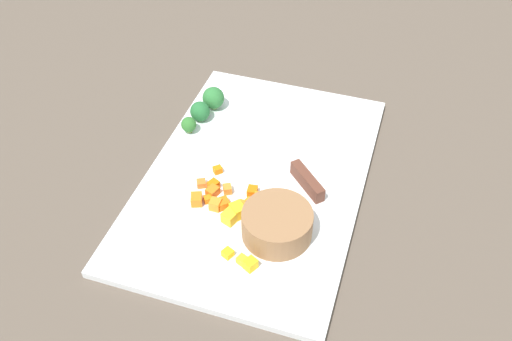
# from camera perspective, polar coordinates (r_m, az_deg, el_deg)

# --- Properties ---
(ground_plane) EXTENTS (4.00, 4.00, 0.00)m
(ground_plane) POSITION_cam_1_polar(r_m,az_deg,el_deg) (0.90, 0.00, -1.00)
(ground_plane) COLOR brown
(cutting_board) EXTENTS (0.50, 0.34, 0.01)m
(cutting_board) POSITION_cam_1_polar(r_m,az_deg,el_deg) (0.90, 0.00, -0.73)
(cutting_board) COLOR white
(cutting_board) RESTS_ON ground_plane
(prep_bowl) EXTENTS (0.10, 0.10, 0.04)m
(prep_bowl) POSITION_cam_1_polar(r_m,az_deg,el_deg) (0.80, 2.15, -5.45)
(prep_bowl) COLOR #8F6440
(prep_bowl) RESTS_ON cutting_board
(chef_knife) EXTENTS (0.27, 0.27, 0.02)m
(chef_knife) POSITION_cam_1_polar(r_m,az_deg,el_deg) (0.91, 3.15, 1.52)
(chef_knife) COLOR silver
(chef_knife) RESTS_ON cutting_board
(carrot_dice_0) EXTENTS (0.02, 0.02, 0.01)m
(carrot_dice_0) POSITION_cam_1_polar(r_m,az_deg,el_deg) (0.86, -4.43, -2.15)
(carrot_dice_0) COLOR orange
(carrot_dice_0) RESTS_ON cutting_board
(carrot_dice_1) EXTENTS (0.01, 0.01, 0.01)m
(carrot_dice_1) POSITION_cam_1_polar(r_m,az_deg,el_deg) (0.85, -0.67, -3.17)
(carrot_dice_1) COLOR orange
(carrot_dice_1) RESTS_ON cutting_board
(carrot_dice_2) EXTENTS (0.02, 0.02, 0.02)m
(carrot_dice_2) POSITION_cam_1_polar(r_m,az_deg,el_deg) (0.84, -4.15, -3.46)
(carrot_dice_2) COLOR orange
(carrot_dice_2) RESTS_ON cutting_board
(carrot_dice_3) EXTENTS (0.02, 0.02, 0.01)m
(carrot_dice_3) POSITION_cam_1_polar(r_m,az_deg,el_deg) (0.85, -4.92, -2.93)
(carrot_dice_3) COLOR orange
(carrot_dice_3) RESTS_ON cutting_board
(carrot_dice_4) EXTENTS (0.02, 0.02, 0.01)m
(carrot_dice_4) POSITION_cam_1_polar(r_m,az_deg,el_deg) (0.84, -3.39, -3.36)
(carrot_dice_4) COLOR orange
(carrot_dice_4) RESTS_ON cutting_board
(carrot_dice_5) EXTENTS (0.02, 0.02, 0.01)m
(carrot_dice_5) POSITION_cam_1_polar(r_m,az_deg,el_deg) (0.87, -4.34, -1.49)
(carrot_dice_5) COLOR orange
(carrot_dice_5) RESTS_ON cutting_board
(carrot_dice_6) EXTENTS (0.02, 0.02, 0.01)m
(carrot_dice_6) POSITION_cam_1_polar(r_m,az_deg,el_deg) (0.88, -5.57, -1.31)
(carrot_dice_6) COLOR orange
(carrot_dice_6) RESTS_ON cutting_board
(carrot_dice_7) EXTENTS (0.01, 0.01, 0.01)m
(carrot_dice_7) POSITION_cam_1_polar(r_m,az_deg,el_deg) (0.84, -1.48, -3.41)
(carrot_dice_7) COLOR orange
(carrot_dice_7) RESTS_ON cutting_board
(carrot_dice_8) EXTENTS (0.02, 0.02, 0.01)m
(carrot_dice_8) POSITION_cam_1_polar(r_m,az_deg,el_deg) (0.83, -1.97, -3.92)
(carrot_dice_8) COLOR orange
(carrot_dice_8) RESTS_ON cutting_board
(carrot_dice_9) EXTENTS (0.02, 0.02, 0.01)m
(carrot_dice_9) POSITION_cam_1_polar(r_m,az_deg,el_deg) (0.89, -3.91, 0.07)
(carrot_dice_9) COLOR orange
(carrot_dice_9) RESTS_ON cutting_board
(carrot_dice_10) EXTENTS (0.02, 0.02, 0.02)m
(carrot_dice_10) POSITION_cam_1_polar(r_m,az_deg,el_deg) (0.85, -6.06, -2.94)
(carrot_dice_10) COLOR orange
(carrot_dice_10) RESTS_ON cutting_board
(carrot_dice_11) EXTENTS (0.02, 0.02, 0.01)m
(carrot_dice_11) POSITION_cam_1_polar(r_m,az_deg,el_deg) (0.85, 0.40, -2.82)
(carrot_dice_11) COLOR orange
(carrot_dice_11) RESTS_ON cutting_board
(carrot_dice_12) EXTENTS (0.02, 0.02, 0.01)m
(carrot_dice_12) POSITION_cam_1_polar(r_m,az_deg,el_deg) (0.86, -2.92, -1.90)
(carrot_dice_12) COLOR orange
(carrot_dice_12) RESTS_ON cutting_board
(carrot_dice_13) EXTENTS (0.02, 0.02, 0.01)m
(carrot_dice_13) POSITION_cam_1_polar(r_m,az_deg,el_deg) (0.86, -0.37, -2.12)
(carrot_dice_13) COLOR orange
(carrot_dice_13) RESTS_ON cutting_board
(pepper_dice_0) EXTENTS (0.02, 0.02, 0.02)m
(pepper_dice_0) POSITION_cam_1_polar(r_m,az_deg,el_deg) (0.77, -0.57, -9.50)
(pepper_dice_0) COLOR yellow
(pepper_dice_0) RESTS_ON cutting_board
(pepper_dice_1) EXTENTS (0.03, 0.02, 0.02)m
(pepper_dice_1) POSITION_cam_1_polar(r_m,az_deg,el_deg) (0.82, -2.67, -4.73)
(pepper_dice_1) COLOR yellow
(pepper_dice_1) RESTS_ON cutting_board
(pepper_dice_2) EXTENTS (0.02, 0.02, 0.01)m
(pepper_dice_2) POSITION_cam_1_polar(r_m,az_deg,el_deg) (0.78, -2.88, -8.39)
(pepper_dice_2) COLOR yellow
(pepper_dice_2) RESTS_ON cutting_board
(pepper_dice_3) EXTENTS (0.02, 0.02, 0.01)m
(pepper_dice_3) POSITION_cam_1_polar(r_m,az_deg,el_deg) (0.78, -1.35, -9.12)
(pepper_dice_3) COLOR yellow
(pepper_dice_3) RESTS_ON cutting_board
(pepper_dice_4) EXTENTS (0.03, 0.03, 0.02)m
(pepper_dice_4) POSITION_cam_1_polar(r_m,az_deg,el_deg) (0.83, -1.90, -4.07)
(pepper_dice_4) COLOR yellow
(pepper_dice_4) RESTS_ON cutting_board
(broccoli_floret_0) EXTENTS (0.04, 0.04, 0.04)m
(broccoli_floret_0) POSITION_cam_1_polar(r_m,az_deg,el_deg) (1.01, -4.35, 7.35)
(broccoli_floret_0) COLOR #8EB169
(broccoli_floret_0) RESTS_ON cutting_board
(broccoli_floret_1) EXTENTS (0.03, 0.03, 0.03)m
(broccoli_floret_1) POSITION_cam_1_polar(r_m,az_deg,el_deg) (0.97, -6.85, 4.65)
(broccoli_floret_1) COLOR #8AB362
(broccoli_floret_1) RESTS_ON cutting_board
(broccoli_floret_2) EXTENTS (0.03, 0.03, 0.04)m
(broccoli_floret_2) POSITION_cam_1_polar(r_m,az_deg,el_deg) (0.99, -5.70, 5.99)
(broccoli_floret_2) COLOR #86C458
(broccoli_floret_2) RESTS_ON cutting_board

